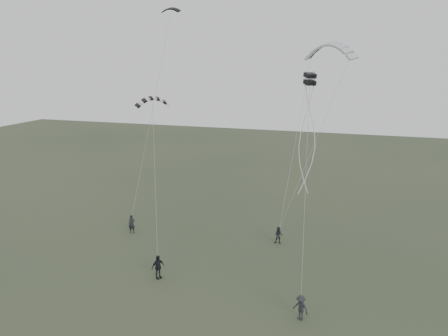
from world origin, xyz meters
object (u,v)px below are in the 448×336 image
(kite_striped, at_px, (153,98))
(flyer_right, at_px, (279,235))
(flyer_center, at_px, (158,267))
(kite_box, at_px, (310,79))
(kite_pale_large, at_px, (330,44))
(flyer_left, at_px, (132,224))
(kite_dark_small, at_px, (171,9))
(flyer_far, at_px, (301,308))

(kite_striped, bearing_deg, flyer_right, -21.69)
(flyer_center, relative_size, kite_box, 2.47)
(flyer_right, relative_size, kite_pale_large, 0.32)
(flyer_left, bearing_deg, kite_pale_large, 6.46)
(flyer_center, xyz_separation_m, kite_striped, (-2.69, 5.52, 11.44))
(flyer_right, xyz_separation_m, kite_dark_small, (-10.89, 3.26, 18.93))
(flyer_center, height_order, flyer_far, flyer_center)
(flyer_left, xyz_separation_m, kite_striped, (3.32, -1.48, 11.48))
(kite_box, bearing_deg, kite_striped, 131.17)
(kite_pale_large, height_order, kite_box, kite_pale_large)
(flyer_center, bearing_deg, flyer_far, -69.56)
(flyer_right, bearing_deg, kite_dark_small, 159.17)
(flyer_center, height_order, kite_pale_large, kite_pale_large)
(kite_dark_small, height_order, kite_box, kite_dark_small)
(flyer_far, xyz_separation_m, kite_pale_large, (-0.19, 14.17, 15.72))
(kite_dark_small, bearing_deg, kite_striped, -77.09)
(flyer_right, relative_size, kite_striped, 0.56)
(kite_pale_large, height_order, kite_striped, kite_pale_large)
(flyer_far, xyz_separation_m, kite_box, (-0.66, 4.99, 13.27))
(flyer_left, distance_m, kite_striped, 12.04)
(flyer_center, relative_size, kite_dark_small, 1.03)
(flyer_center, bearing_deg, kite_striped, 57.71)
(kite_striped, bearing_deg, flyer_far, -69.61)
(flyer_far, height_order, kite_dark_small, kite_dark_small)
(flyer_center, height_order, kite_box, kite_box)
(flyer_right, relative_size, kite_box, 2.08)
(flyer_far, height_order, kite_pale_large, kite_pale_large)
(kite_pale_large, bearing_deg, kite_dark_small, -151.49)
(kite_pale_large, distance_m, kite_striped, 15.10)
(kite_striped, xyz_separation_m, kite_box, (12.47, -2.60, 1.75))
(flyer_right, height_order, kite_dark_small, kite_dark_small)
(flyer_center, distance_m, kite_dark_small, 22.58)
(flyer_left, xyz_separation_m, kite_dark_small, (2.21, 4.94, 18.83))
(flyer_center, distance_m, kite_pale_large, 22.26)
(kite_pale_large, relative_size, kite_striped, 1.73)
(kite_dark_small, bearing_deg, flyer_left, -111.00)
(flyer_left, bearing_deg, flyer_center, -60.28)
(flyer_right, relative_size, flyer_center, 0.84)
(flyer_left, xyz_separation_m, kite_pale_large, (16.25, 5.09, 15.66))
(flyer_right, bearing_deg, kite_striped, -166.30)
(flyer_far, relative_size, kite_box, 2.23)
(kite_dark_small, bearing_deg, flyer_center, -69.23)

